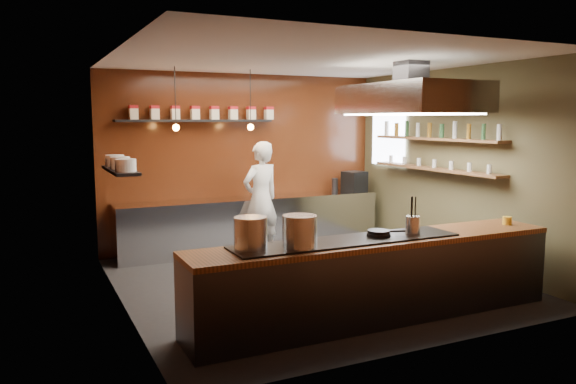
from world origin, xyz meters
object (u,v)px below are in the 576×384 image
espresso_machine (354,181)px  chef (261,198)px  stockpot_small (300,231)px  extractor_hood (410,98)px  stockpot_large (251,233)px

espresso_machine → chef: chef is taller
stockpot_small → espresso_machine: size_ratio=0.95×
extractor_hood → chef: extractor_hood is taller
stockpot_large → chef: bearing=65.8°
extractor_hood → stockpot_small: bearing=-150.8°
extractor_hood → chef: size_ratio=1.07×
extractor_hood → chef: bearing=120.9°
extractor_hood → espresso_machine: 2.99m
extractor_hood → stockpot_large: extractor_hood is taller
extractor_hood → stockpot_small: 3.01m
espresso_machine → stockpot_large: bearing=-146.9°
stockpot_small → espresso_machine: (3.05, 3.83, -0.02)m
extractor_hood → stockpot_large: 3.33m
stockpot_large → espresso_machine: bearing=46.3°
stockpot_small → chef: (1.02, 3.47, -0.17)m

